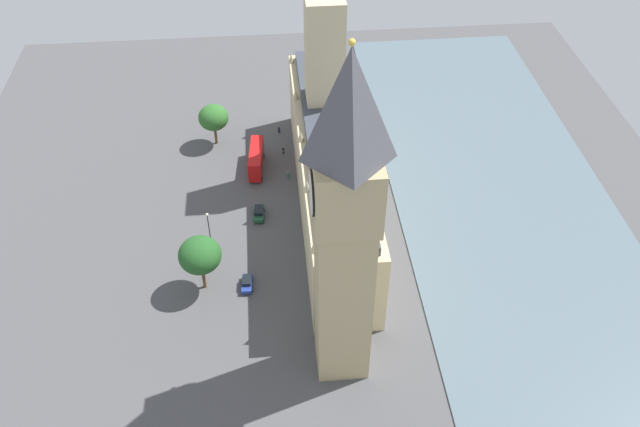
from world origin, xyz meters
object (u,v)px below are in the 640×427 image
at_px(pedestrian_under_trees, 288,175).
at_px(pedestrian_near_tower, 283,150).
at_px(car_dark_green_by_river_gate, 259,213).
at_px(clock_tower, 345,228).
at_px(car_blue_trailing, 247,283).
at_px(pedestrian_opposite_hall, 279,130).
at_px(parliament_building, 329,161).
at_px(plane_tree_midblock, 200,255).
at_px(street_lamp_corner, 208,221).
at_px(plane_tree_leading, 213,118).
at_px(double_decker_bus_far_end, 256,158).

bearing_deg(pedestrian_under_trees, pedestrian_near_tower, 127.95).
bearing_deg(pedestrian_under_trees, car_dark_green_by_river_gate, -85.09).
bearing_deg(clock_tower, pedestrian_near_tower, -83.51).
xyz_separation_m(car_blue_trailing, pedestrian_opposite_hall, (-7.56, -44.93, -0.15)).
distance_m(parliament_building, clock_tower, 41.27).
height_order(plane_tree_midblock, street_lamp_corner, plane_tree_midblock).
bearing_deg(plane_tree_leading, clock_tower, 109.12).
bearing_deg(clock_tower, car_blue_trailing, -49.08).
height_order(pedestrian_under_trees, pedestrian_near_tower, pedestrian_under_trees).
relative_size(double_decker_bus_far_end, plane_tree_leading, 1.15).
xyz_separation_m(car_blue_trailing, pedestrian_under_trees, (-8.61, -28.66, -0.15)).
distance_m(pedestrian_opposite_hall, plane_tree_leading, 15.13).
xyz_separation_m(parliament_building, clock_tower, (1.93, 37.09, 18.00)).
xyz_separation_m(pedestrian_opposite_hall, plane_tree_leading, (13.70, 2.70, 5.83)).
distance_m(plane_tree_leading, street_lamp_corner, 29.59).
bearing_deg(street_lamp_corner, parliament_building, -160.57).
bearing_deg(car_dark_green_by_river_gate, pedestrian_near_tower, -102.75).
xyz_separation_m(pedestrian_near_tower, plane_tree_leading, (14.20, -5.00, 5.84)).
distance_m(clock_tower, double_decker_bus_far_end, 56.13).
bearing_deg(pedestrian_opposite_hall, car_blue_trailing, 78.23).
relative_size(car_dark_green_by_river_gate, plane_tree_midblock, 0.44).
relative_size(car_dark_green_by_river_gate, plane_tree_leading, 0.50).
relative_size(parliament_building, pedestrian_under_trees, 37.69).
height_order(pedestrian_under_trees, plane_tree_midblock, plane_tree_midblock).
bearing_deg(car_dark_green_by_river_gate, plane_tree_midblock, 63.91).
height_order(double_decker_bus_far_end, car_blue_trailing, double_decker_bus_far_end).
distance_m(car_blue_trailing, pedestrian_near_tower, 38.09).
xyz_separation_m(car_dark_green_by_river_gate, pedestrian_near_tower, (-5.62, -19.55, -0.17)).
xyz_separation_m(car_dark_green_by_river_gate, plane_tree_midblock, (9.60, 17.04, 6.75)).
bearing_deg(street_lamp_corner, plane_tree_midblock, 87.53).
xyz_separation_m(pedestrian_opposite_hall, plane_tree_midblock, (14.72, 44.29, 6.90)).
height_order(double_decker_bus_far_end, pedestrian_opposite_hall, double_decker_bus_far_end).
xyz_separation_m(pedestrian_near_tower, street_lamp_corner, (14.70, 24.49, 3.44)).
bearing_deg(car_dark_green_by_river_gate, pedestrian_opposite_hall, -97.35).
bearing_deg(plane_tree_leading, street_lamp_corner, 89.03).
distance_m(pedestrian_under_trees, plane_tree_midblock, 32.89).
distance_m(double_decker_bus_far_end, street_lamp_corner, 21.69).
relative_size(car_dark_green_by_river_gate, pedestrian_under_trees, 2.86).
xyz_separation_m(double_decker_bus_far_end, pedestrian_near_tower, (-5.69, -4.82, -1.91)).
xyz_separation_m(plane_tree_leading, street_lamp_corner, (0.50, 29.49, -2.40)).
relative_size(parliament_building, pedestrian_opposite_hall, 37.92).
xyz_separation_m(clock_tower, plane_tree_leading, (20.30, -58.56, -21.29)).
relative_size(double_decker_bus_far_end, pedestrian_near_tower, 6.67).
height_order(double_decker_bus_far_end, plane_tree_midblock, plane_tree_midblock).
distance_m(clock_tower, pedestrian_opposite_hall, 67.32).
bearing_deg(car_blue_trailing, car_dark_green_by_river_gate, -94.05).
distance_m(clock_tower, car_dark_green_by_river_gate, 44.96).
bearing_deg(car_dark_green_by_river_gate, double_decker_bus_far_end, -86.44).
distance_m(car_dark_green_by_river_gate, pedestrian_near_tower, 20.34).
height_order(clock_tower, car_blue_trailing, clock_tower).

